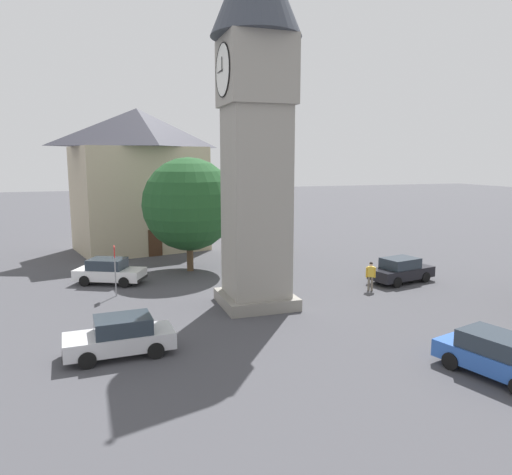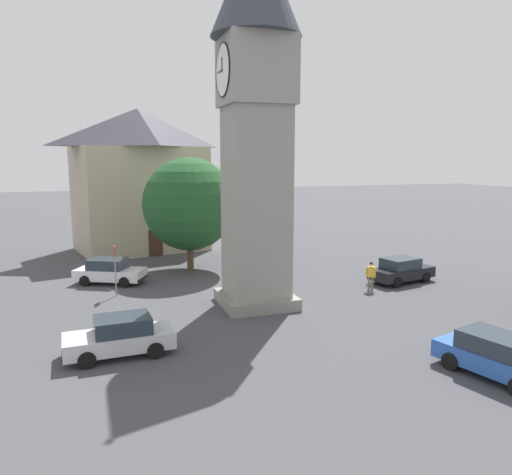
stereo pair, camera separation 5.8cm
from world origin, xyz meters
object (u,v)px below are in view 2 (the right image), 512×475
(clock_tower, at_px, (256,89))
(car_black_far, at_px, (401,270))
(car_red_corner, at_px, (496,356))
(road_sign, at_px, (115,262))
(tree, at_px, (189,204))
(car_silver_kerb, at_px, (120,336))
(building_shop_left, at_px, (139,179))
(car_white_side, at_px, (110,271))
(car_blue_kerb, at_px, (262,245))
(pedestrian, at_px, (371,274))

(clock_tower, xyz_separation_m, car_black_far, (1.60, -9.94, -10.09))
(car_red_corner, height_order, car_black_far, same)
(car_red_corner, distance_m, road_sign, 18.99)
(tree, bearing_deg, clock_tower, -168.78)
(car_red_corner, bearing_deg, car_silver_kerb, 63.72)
(car_silver_kerb, bearing_deg, building_shop_left, -7.36)
(car_white_side, distance_m, road_sign, 3.20)
(car_red_corner, xyz_separation_m, road_sign, (14.63, 12.06, 1.14))
(clock_tower, relative_size, car_white_side, 4.20)
(car_blue_kerb, relative_size, pedestrian, 2.62)
(car_white_side, xyz_separation_m, pedestrian, (-6.48, -14.17, 0.25))
(car_blue_kerb, relative_size, car_red_corner, 1.00)
(car_silver_kerb, relative_size, road_sign, 1.50)
(car_blue_kerb, height_order, car_red_corner, same)
(car_white_side, bearing_deg, car_silver_kerb, -179.85)
(car_blue_kerb, distance_m, car_red_corner, 23.30)
(car_blue_kerb, height_order, car_silver_kerb, same)
(building_shop_left, relative_size, road_sign, 4.14)
(building_shop_left, bearing_deg, clock_tower, -167.04)
(car_silver_kerb, xyz_separation_m, building_shop_left, (22.50, -2.91, 5.11))
(car_red_corner, xyz_separation_m, pedestrian, (11.13, -1.87, 0.25))
(tree, bearing_deg, car_white_side, 109.03)
(car_white_side, xyz_separation_m, car_black_far, (-5.38, -17.01, 0.00))
(car_silver_kerb, distance_m, tree, 14.88)
(pedestrian, bearing_deg, car_white_side, 65.42)
(clock_tower, bearing_deg, car_blue_kerb, -20.38)
(car_black_far, bearing_deg, building_shop_left, 40.75)
(clock_tower, distance_m, building_shop_left, 19.07)
(tree, height_order, building_shop_left, building_shop_left)
(pedestrian, relative_size, tree, 0.22)
(pedestrian, height_order, tree, tree)
(car_silver_kerb, bearing_deg, road_sign, -1.44)
(car_silver_kerb, height_order, road_sign, road_sign)
(car_blue_kerb, xyz_separation_m, building_shop_left, (5.27, 8.83, 5.11))
(car_silver_kerb, relative_size, car_white_side, 0.95)
(car_red_corner, distance_m, tree, 21.00)
(car_silver_kerb, distance_m, road_sign, 8.65)
(car_white_side, distance_m, pedestrian, 15.59)
(car_blue_kerb, bearing_deg, clock_tower, 159.62)
(pedestrian, distance_m, road_sign, 14.39)
(car_red_corner, xyz_separation_m, car_white_side, (17.61, 12.30, 0.00))
(car_black_far, bearing_deg, car_blue_kerb, 25.33)
(clock_tower, relative_size, road_sign, 6.66)
(car_blue_kerb, xyz_separation_m, tree, (-3.85, 6.46, 3.76))
(car_white_side, bearing_deg, road_sign, -175.29)
(car_white_side, bearing_deg, building_shop_left, -15.01)
(road_sign, bearing_deg, pedestrian, -104.12)
(tree, distance_m, road_sign, 7.47)
(clock_tower, relative_size, car_blue_kerb, 4.21)
(car_silver_kerb, height_order, building_shop_left, building_shop_left)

